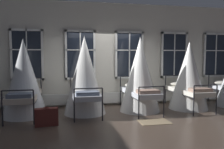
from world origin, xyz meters
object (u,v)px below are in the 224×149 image
(cot_third, at_px, (85,76))
(cot_fifth, at_px, (189,76))
(cot_second, at_px, (24,79))
(suitcase_dark, at_px, (46,117))
(cot_fourth, at_px, (140,76))

(cot_third, xyz_separation_m, cot_fifth, (3.39, -0.05, -0.06))
(cot_second, distance_m, cot_fifth, 5.11)
(suitcase_dark, bearing_deg, cot_second, 113.74)
(cot_second, height_order, cot_third, cot_third)
(cot_fourth, bearing_deg, cot_fifth, -91.97)
(cot_fifth, distance_m, suitcase_dark, 4.63)
(cot_second, relative_size, cot_third, 0.96)
(cot_fifth, bearing_deg, cot_fourth, 89.11)
(cot_fourth, relative_size, cot_fifth, 1.05)
(cot_third, bearing_deg, suitcase_dark, 135.40)
(cot_fourth, distance_m, suitcase_dark, 3.10)
(cot_second, bearing_deg, cot_fourth, -90.06)
(cot_third, xyz_separation_m, cot_fourth, (1.72, -0.04, -0.01))
(cot_fifth, bearing_deg, suitcase_dark, 102.69)
(cot_fourth, relative_size, suitcase_dark, 3.97)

